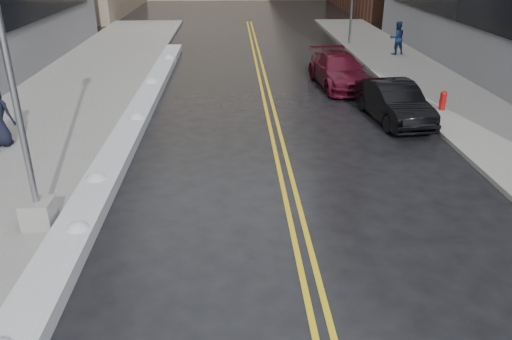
{
  "coord_description": "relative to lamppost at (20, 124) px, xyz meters",
  "views": [
    {
      "loc": [
        1.08,
        -7.91,
        5.91
      ],
      "look_at": [
        1.55,
        2.22,
        1.3
      ],
      "focal_mm": 35.0,
      "sensor_mm": 36.0,
      "label": 1
    }
  ],
  "objects": [
    {
      "name": "ground",
      "position": [
        3.3,
        -2.0,
        -2.53
      ],
      "size": [
        160.0,
        160.0,
        0.0
      ],
      "primitive_type": "plane",
      "color": "black",
      "rests_on": "ground"
    },
    {
      "name": "sidewalk_west",
      "position": [
        -2.45,
        8.0,
        -2.46
      ],
      "size": [
        5.5,
        50.0,
        0.15
      ],
      "primitive_type": "cube",
      "color": "gray",
      "rests_on": "ground"
    },
    {
      "name": "sidewalk_east",
      "position": [
        13.3,
        8.0,
        -2.46
      ],
      "size": [
        4.0,
        50.0,
        0.15
      ],
      "primitive_type": "cube",
      "color": "gray",
      "rests_on": "ground"
    },
    {
      "name": "lane_line_left",
      "position": [
        5.65,
        8.0,
        -2.53
      ],
      "size": [
        0.12,
        50.0,
        0.01
      ],
      "primitive_type": "cube",
      "color": "gold",
      "rests_on": "ground"
    },
    {
      "name": "lane_line_right",
      "position": [
        5.95,
        8.0,
        -2.53
      ],
      "size": [
        0.12,
        50.0,
        0.01
      ],
      "primitive_type": "cube",
      "color": "gold",
      "rests_on": "ground"
    },
    {
      "name": "snow_ridge",
      "position": [
        0.85,
        6.0,
        -2.36
      ],
      "size": [
        0.9,
        30.0,
        0.34
      ],
      "primitive_type": "cube",
      "color": "silver",
      "rests_on": "ground"
    },
    {
      "name": "lamppost",
      "position": [
        0.0,
        0.0,
        0.0
      ],
      "size": [
        0.65,
        0.65,
        7.62
      ],
      "color": "gray",
      "rests_on": "sidewalk_west"
    },
    {
      "name": "fire_hydrant",
      "position": [
        12.3,
        8.0,
        -1.98
      ],
      "size": [
        0.26,
        0.26,
        0.73
      ],
      "color": "maroon",
      "rests_on": "sidewalk_east"
    },
    {
      "name": "pedestrian_east",
      "position": [
        13.68,
        18.41,
        -1.47
      ],
      "size": [
        1.01,
        0.85,
        1.82
      ],
      "primitive_type": "imported",
      "rotation": [
        0.0,
        0.0,
        3.34
      ],
      "color": "navy",
      "rests_on": "sidewalk_east"
    },
    {
      "name": "car_black",
      "position": [
        10.17,
        7.22,
        -1.82
      ],
      "size": [
        1.97,
        4.44,
        1.42
      ],
      "primitive_type": "imported",
      "rotation": [
        0.0,
        0.0,
        0.11
      ],
      "color": "black",
      "rests_on": "ground"
    },
    {
      "name": "car_maroon",
      "position": [
        9.16,
        12.15,
        -1.81
      ],
      "size": [
        2.41,
        5.1,
        1.44
      ],
      "primitive_type": "imported",
      "rotation": [
        0.0,
        0.0,
        0.08
      ],
      "color": "#480B1B",
      "rests_on": "ground"
    }
  ]
}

